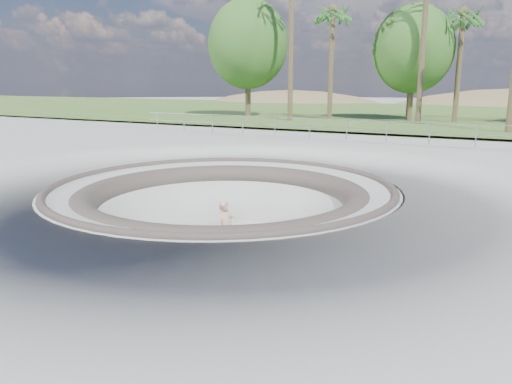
% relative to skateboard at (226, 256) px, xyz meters
% --- Properties ---
extents(ground, '(180.00, 180.00, 0.00)m').
position_rel_skateboard_xyz_m(ground, '(-0.62, 0.86, 1.83)').
color(ground, '#AAAAA5').
rests_on(ground, ground).
extents(skate_bowl, '(14.00, 14.00, 4.10)m').
position_rel_skateboard_xyz_m(skate_bowl, '(-0.62, 0.86, 0.00)').
color(skate_bowl, '#AAAAA5').
rests_on(skate_bowl, ground).
extents(grass_strip, '(180.00, 36.00, 0.12)m').
position_rel_skateboard_xyz_m(grass_strip, '(-0.62, 34.86, 2.05)').
color(grass_strip, '#3E5F26').
rests_on(grass_strip, ground).
extents(distant_hills, '(103.20, 45.00, 28.60)m').
position_rel_skateboard_xyz_m(distant_hills, '(3.16, 58.04, -5.19)').
color(distant_hills, brown).
rests_on(distant_hills, ground).
extents(safety_railing, '(25.00, 0.06, 1.03)m').
position_rel_skateboard_xyz_m(safety_railing, '(-0.62, 12.86, 2.52)').
color(safety_railing, gray).
rests_on(safety_railing, ground).
extents(skateboard, '(0.87, 0.50, 0.09)m').
position_rel_skateboard_xyz_m(skateboard, '(0.00, 0.00, 0.00)').
color(skateboard, brown).
rests_on(skateboard, ground).
extents(skater, '(0.58, 0.69, 1.62)m').
position_rel_skateboard_xyz_m(skater, '(-0.00, 0.00, 0.83)').
color(skater, tan).
rests_on(skater, skateboard).
extents(palm_b, '(2.60, 2.60, 8.68)m').
position_rel_skateboard_xyz_m(palm_b, '(-5.51, 24.08, 9.42)').
color(palm_b, brown).
rests_on(palm_b, ground).
extents(palm_d, '(2.60, 2.60, 8.17)m').
position_rel_skateboard_xyz_m(palm_d, '(3.05, 25.54, 8.95)').
color(palm_d, brown).
rests_on(palm_d, ground).
extents(bushy_tree_left, '(6.37, 5.79, 9.19)m').
position_rel_skateboard_xyz_m(bushy_tree_left, '(-12.34, 23.97, 7.70)').
color(bushy_tree_left, brown).
rests_on(bushy_tree_left, ground).
extents(bushy_tree_mid, '(5.69, 5.17, 8.20)m').
position_rel_skateboard_xyz_m(bushy_tree_mid, '(-0.13, 26.03, 7.09)').
color(bushy_tree_mid, brown).
rests_on(bushy_tree_mid, ground).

